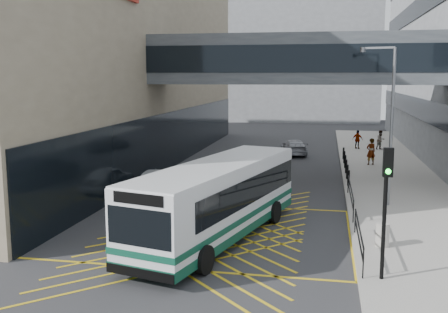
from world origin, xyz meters
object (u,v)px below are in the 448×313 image
Objects in this scene: street_lamp at (388,116)px; bus at (219,198)px; car_dark at (243,177)px; traffic_light at (386,195)px; pedestrian_c at (358,140)px; litter_bin at (382,235)px; pedestrian_b at (381,140)px; car_silver at (294,147)px; pedestrian_a at (371,152)px; car_white at (155,180)px.

bus is at bearing -119.91° from street_lamp.
traffic_light is at bearing 106.06° from car_dark.
traffic_light is at bearing 114.17° from pedestrian_c.
litter_bin is 0.54× the size of pedestrian_b.
bus is at bearing 101.55° from pedestrian_c.
pedestrian_c is (-1.94, 0.11, -0.02)m from pedestrian_b.
street_lamp is (5.53, -16.90, 3.89)m from car_silver.
car_dark is (-0.46, 8.91, -0.86)m from bus.
litter_bin is at bearing 88.77° from car_silver.
pedestrian_b is at bearing 82.16° from traffic_light.
bus is at bearing 73.61° from car_silver.
car_dark is 2.69× the size of pedestrian_a.
pedestrian_b is at bearing -131.30° from car_white.
street_lamp is 4.06× the size of pedestrian_a.
pedestrian_c is at bearing 144.26° from pedestrian_b.
pedestrian_b is (1.74, 20.40, -3.58)m from street_lamp.
pedestrian_c is (-0.20, 20.51, -3.60)m from street_lamp.
car_white reaches higher than car_silver.
street_lamp is at bearing 83.61° from litter_bin.
car_dark is at bearing -170.38° from car_white.
car_dark is 12.44m from pedestrian_a.
pedestrian_a is (1.36, 22.30, -1.79)m from traffic_light.
bus is 27.88m from pedestrian_c.
pedestrian_a is 1.18× the size of pedestrian_c.
pedestrian_c is at bearing -123.02° from car_dark.
litter_bin is 27.28m from pedestrian_c.
bus is 8.96m from car_dark.
bus is 2.21× the size of car_dark.
street_lamp is (1.09, 10.20, 1.66)m from traffic_light.
car_white is 14.02m from litter_bin.
pedestrian_b reaches higher than car_silver.
traffic_light reaches higher than litter_bin.
car_dark is 11.41m from litter_bin.
car_dark is 3.17× the size of pedestrian_c.
pedestrian_b is (2.50, 27.17, 0.38)m from litter_bin.
pedestrian_a is 1.15× the size of pedestrian_b.
car_dark is at bearing -149.86° from pedestrian_b.
bus is 7.00× the size of pedestrian_c.
car_white is 17.16m from car_silver.
car_silver is 2.67× the size of pedestrian_c.
car_dark is 1.18× the size of car_silver.
street_lamp reaches higher than car_silver.
bus reaches higher than pedestrian_b.
pedestrian_a is at bearing -139.78° from car_dark.
car_dark is at bearing 126.40° from litter_bin.
traffic_light is 4.74× the size of litter_bin.
car_white is at bearing -167.82° from street_lamp.
traffic_light is at bearing -78.60° from street_lamp.
pedestrian_c is at bearing 85.79° from traffic_light.
pedestrian_a is 8.42m from pedestrian_c.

